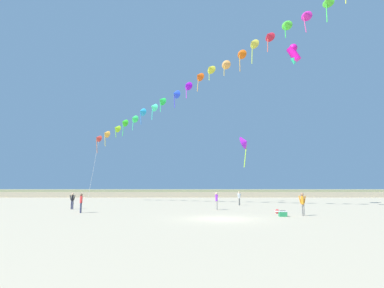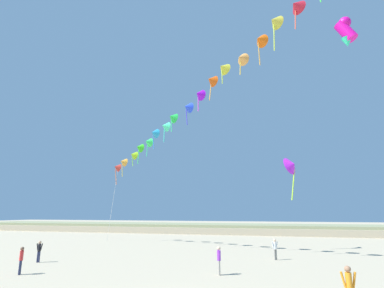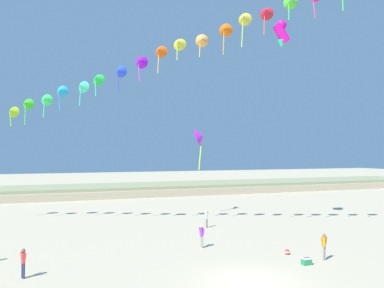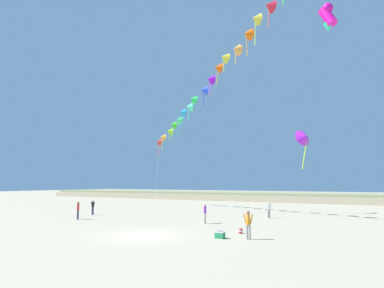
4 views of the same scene
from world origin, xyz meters
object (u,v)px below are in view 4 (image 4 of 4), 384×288
Objects in this scene: person_far_left at (93,206)px; beach_cooler at (220,235)px; person_near_right at (248,223)px; large_kite_mid_trail at (328,16)px; large_kite_low_lead at (304,137)px; person_mid_center at (205,212)px; beach_ball at (240,231)px; person_near_left at (269,208)px; person_far_right at (78,209)px.

person_far_left is 2.77× the size of beach_cooler.
person_near_right is 3.03× the size of beach_cooler.
person_far_left reaches higher than beach_cooler.
person_far_left is at bearing -171.07° from large_kite_mid_trail.
large_kite_low_lead is 22.25m from beach_cooler.
person_mid_center reaches higher than beach_ball.
beach_ball is (19.08, -4.71, -0.74)m from person_far_left.
person_mid_center is at bearing -3.65° from person_far_left.
beach_cooler is (18.77, -7.30, -0.71)m from person_far_left.
person_far_left is 29.91m from large_kite_mid_trail.
beach_cooler is 2.61m from beach_ball.
large_kite_low_lead is 1.84× the size of large_kite_mid_trail.
person_near_left is 18.67m from person_far_left.
large_kite_mid_trail is at bearing 64.03° from beach_cooler.
person_near_right is 21.50m from large_kite_low_lead.
person_mid_center is at bearing -111.02° from large_kite_low_lead.
large_kite_mid_trail is 4.52× the size of beach_cooler.
person_far_left is (-14.31, 0.91, -0.05)m from person_mid_center.
large_kite_low_lead is 8.31× the size of beach_cooler.
person_near_left is 10.68m from large_kite_low_lead.
large_kite_low_lead is (5.44, 14.16, 7.73)m from person_mid_center.
large_kite_mid_trail is (3.71, 10.62, 17.10)m from person_near_right.
person_near_left is 0.97× the size of person_mid_center.
person_far_right is 16.70m from beach_cooler.
person_far_left is 4.41× the size of beach_ball.
person_near_left is at bearing 102.40° from person_near_right.
person_mid_center is at bearing 141.51° from beach_ball.
person_near_left is at bearing 34.24° from person_far_right.
beach_cooler is (16.39, -3.16, -0.74)m from person_far_right.
person_near_right is at bearing -109.26° from large_kite_mid_trail.
person_mid_center is 1.05× the size of person_far_left.
large_kite_mid_trail is at bearing 70.74° from person_near_right.
person_mid_center is 1.02× the size of person_far_right.
beach_cooler is at bearing -115.97° from large_kite_mid_trail.
person_far_right is at bearing -134.96° from large_kite_low_lead.
person_far_left is at bearing 166.14° from beach_ball.
person_far_right is at bearing -145.76° from person_near_left.
large_kite_low_lead is (17.36, 17.39, 7.75)m from person_far_right.
beach_ball is at bearing -38.49° from person_mid_center.
large_kite_mid_trail reaches higher than person_near_left.
person_far_right is 28.85m from large_kite_mid_trail.
person_mid_center is 17.02m from large_kite_low_lead.
person_far_left is at bearing 119.97° from person_far_right.
person_far_right reaches higher than person_near_left.
person_near_right is 21.57m from person_far_left.
beach_cooler reaches higher than beach_ball.
person_mid_center reaches higher than beach_cooler.
person_far_left is (-17.60, -6.22, -0.02)m from person_near_left.
person_near_right reaches higher than person_mid_center.
large_kite_mid_trail is (4.43, -9.44, 9.41)m from large_kite_low_lead.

